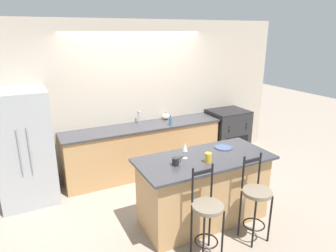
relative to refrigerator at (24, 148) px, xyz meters
The scene contains 15 objects.
ground_plane 2.12m from the refrigerator, ahead, with size 18.00×18.00×0.00m, color gray.
wall_back 2.02m from the refrigerator, 11.48° to the left, with size 6.00×0.07×2.70m.
back_counter 1.96m from the refrigerator, ahead, with size 2.85×0.65×0.91m.
sink_faucet 1.95m from the refrigerator, ahead, with size 0.02×0.13×0.22m.
kitchen_island 2.68m from the refrigerator, 38.08° to the right, with size 1.79×0.83×0.93m.
refrigerator is the anchor object (origin of this frame).
oven_range 3.78m from the refrigerator, ahead, with size 0.75×0.67×0.98m.
bar_stool_near 2.86m from the refrigerator, 52.31° to the right, with size 0.35×0.35×1.10m.
bar_stool_far 3.33m from the refrigerator, 42.70° to the right, with size 0.35×0.35×1.10m.
dinner_plate 2.91m from the refrigerator, 30.33° to the right, with size 0.26×0.26×0.02m.
wine_glass 2.42m from the refrigerator, 39.83° to the right, with size 0.07×0.07×0.22m.
coffee_mug 2.35m from the refrigerator, 45.56° to the right, with size 0.12×0.09×0.10m.
tumbler_cup 2.71m from the refrigerator, 41.07° to the right, with size 0.09×0.09×0.12m.
pumpkin_decoration 2.46m from the refrigerator, ahead, with size 0.14×0.14×0.14m.
soap_bottle 2.37m from the refrigerator, ahead, with size 0.05×0.05×0.17m.
Camera 1 is at (-1.86, -4.34, 2.51)m, focal length 32.00 mm.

